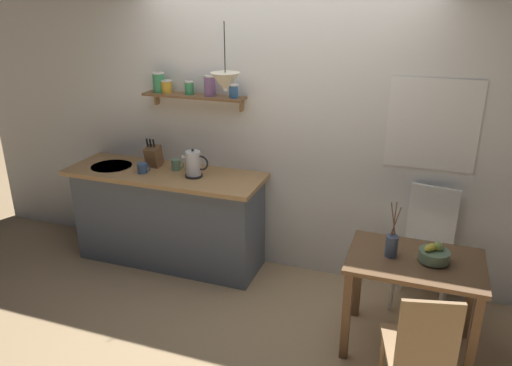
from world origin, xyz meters
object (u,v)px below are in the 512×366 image
(twig_vase, at_px, (392,245))
(pendant_lamp, at_px, (225,82))
(coffee_mug_by_sink, at_px, (142,168))
(coffee_mug_spare, at_px, (176,165))
(fruit_bowl, at_px, (434,254))
(knife_block, at_px, (154,156))
(dining_chair_near, at_px, (420,349))
(electric_kettle, at_px, (194,164))
(dining_table, at_px, (414,276))
(dining_chair_far, at_px, (427,243))

(twig_vase, xyz_separation_m, pendant_lamp, (-1.45, 0.53, 0.95))
(coffee_mug_by_sink, distance_m, coffee_mug_spare, 0.30)
(fruit_bowl, distance_m, coffee_mug_by_sink, 2.56)
(knife_block, height_order, pendant_lamp, pendant_lamp)
(dining_chair_near, distance_m, coffee_mug_by_sink, 2.76)
(electric_kettle, xyz_separation_m, coffee_mug_by_sink, (-0.48, -0.07, -0.07))
(dining_table, bearing_deg, dining_chair_far, 83.43)
(knife_block, distance_m, coffee_mug_by_sink, 0.20)
(dining_chair_far, relative_size, knife_block, 3.62)
(dining_table, bearing_deg, dining_chair_near, -82.68)
(dining_chair_near, bearing_deg, knife_block, 152.73)
(dining_table, height_order, dining_chair_far, dining_chair_far)
(electric_kettle, xyz_separation_m, coffee_mug_spare, (-0.23, 0.10, -0.06))
(twig_vase, relative_size, coffee_mug_by_sink, 3.19)
(coffee_mug_spare, bearing_deg, dining_chair_far, 1.10)
(knife_block, bearing_deg, pendant_lamp, -7.77)
(twig_vase, height_order, pendant_lamp, pendant_lamp)
(electric_kettle, height_order, knife_block, knife_block)
(dining_chair_near, height_order, electric_kettle, electric_kettle)
(coffee_mug_spare, height_order, pendant_lamp, pendant_lamp)
(dining_table, relative_size, fruit_bowl, 4.44)
(knife_block, xyz_separation_m, coffee_mug_spare, (0.24, -0.02, -0.05))
(fruit_bowl, bearing_deg, electric_kettle, 166.38)
(dining_chair_far, bearing_deg, coffee_mug_by_sink, -175.17)
(twig_vase, distance_m, coffee_mug_by_sink, 2.29)
(dining_chair_far, relative_size, electric_kettle, 3.91)
(dining_chair_far, height_order, electric_kettle, electric_kettle)
(dining_chair_near, height_order, coffee_mug_spare, coffee_mug_spare)
(dining_table, bearing_deg, electric_kettle, 165.40)
(dining_chair_near, relative_size, dining_chair_far, 0.91)
(dining_table, bearing_deg, coffee_mug_by_sink, 169.73)
(dining_table, xyz_separation_m, dining_chair_near, (0.08, -0.66, -0.09))
(dining_chair_far, bearing_deg, electric_kettle, -175.88)
(dining_chair_far, height_order, coffee_mug_by_sink, coffee_mug_by_sink)
(twig_vase, relative_size, electric_kettle, 1.59)
(dining_chair_far, height_order, fruit_bowl, dining_chair_far)
(twig_vase, xyz_separation_m, knife_block, (-2.23, 0.63, 0.21))
(coffee_mug_by_sink, bearing_deg, knife_block, 87.35)
(dining_chair_near, xyz_separation_m, dining_chair_far, (-0.01, 1.30, 0.05))
(knife_block, bearing_deg, dining_chair_near, -27.27)
(dining_chair_far, xyz_separation_m, knife_block, (-2.48, -0.02, 0.48))
(dining_table, xyz_separation_m, knife_block, (-2.40, 0.62, 0.43))
(dining_chair_far, xyz_separation_m, pendant_lamp, (-1.69, -0.13, 1.22))
(coffee_mug_by_sink, height_order, coffee_mug_spare, coffee_mug_spare)
(dining_chair_far, bearing_deg, twig_vase, -110.42)
(knife_block, bearing_deg, coffee_mug_spare, -4.69)
(coffee_mug_spare, bearing_deg, dining_table, -15.63)
(coffee_mug_by_sink, distance_m, pendant_lamp, 1.13)
(fruit_bowl, relative_size, coffee_mug_spare, 1.66)
(dining_chair_far, bearing_deg, knife_block, -179.47)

